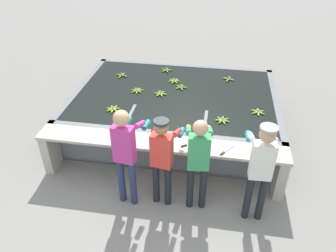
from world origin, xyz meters
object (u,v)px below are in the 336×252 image
at_px(worker_0, 125,149).
at_px(banana_bunch_floating_4, 113,109).
at_px(worker_3, 261,165).
at_px(banana_bunch_floating_7, 122,75).
at_px(banana_bunch_floating_2, 166,70).
at_px(worker_1, 162,155).
at_px(worker_2, 198,157).
at_px(banana_bunch_floating_6, 229,79).
at_px(knife_1, 188,145).
at_px(banana_bunch_floating_1, 160,94).
at_px(banana_bunch_floating_9, 258,112).
at_px(banana_bunch_floating_5, 137,91).
at_px(banana_bunch_floating_8, 174,81).
at_px(banana_bunch_floating_3, 181,87).
at_px(knife_0, 225,151).
at_px(banana_bunch_floating_0, 222,120).

height_order(worker_0, banana_bunch_floating_4, worker_0).
bearing_deg(worker_3, banana_bunch_floating_7, 134.57).
height_order(worker_3, banana_bunch_floating_2, worker_3).
bearing_deg(worker_1, worker_3, -3.61).
bearing_deg(worker_2, worker_3, -6.04).
relative_size(banana_bunch_floating_6, knife_1, 0.89).
bearing_deg(banana_bunch_floating_1, banana_bunch_floating_9, -12.05).
distance_m(worker_0, worker_2, 1.10).
xyz_separation_m(banana_bunch_floating_7, banana_bunch_floating_9, (3.00, -1.15, -0.00)).
distance_m(banana_bunch_floating_2, banana_bunch_floating_5, 1.20).
relative_size(worker_2, banana_bunch_floating_8, 5.86).
xyz_separation_m(banana_bunch_floating_3, banana_bunch_floating_6, (1.01, 0.57, 0.00)).
relative_size(worker_3, banana_bunch_floating_3, 6.18).
bearing_deg(banana_bunch_floating_9, knife_0, -114.31).
relative_size(banana_bunch_floating_1, knife_1, 0.89).
height_order(banana_bunch_floating_1, banana_bunch_floating_6, same).
height_order(banana_bunch_floating_4, knife_1, banana_bunch_floating_4).
bearing_deg(worker_0, banana_bunch_floating_8, 83.73).
bearing_deg(knife_0, knife_1, 172.55).
xyz_separation_m(worker_2, banana_bunch_floating_5, (-1.48, 2.18, -0.15)).
height_order(worker_2, banana_bunch_floating_1, worker_2).
bearing_deg(banana_bunch_floating_5, knife_0, -43.44).
xyz_separation_m(worker_2, banana_bunch_floating_7, (-2.01, 2.85, -0.15)).
relative_size(banana_bunch_floating_5, banana_bunch_floating_6, 1.01).
bearing_deg(worker_1, banana_bunch_floating_0, 56.46).
relative_size(worker_0, banana_bunch_floating_9, 6.21).
height_order(banana_bunch_floating_1, banana_bunch_floating_8, same).
bearing_deg(banana_bunch_floating_2, banana_bunch_floating_0, -55.27).
bearing_deg(banana_bunch_floating_1, worker_0, -93.16).
bearing_deg(knife_0, worker_3, -45.24).
distance_m(worker_2, banana_bunch_floating_7, 3.50).
bearing_deg(banana_bunch_floating_9, banana_bunch_floating_7, 159.10).
xyz_separation_m(worker_1, banana_bunch_floating_8, (-0.24, 2.78, -0.13)).
distance_m(banana_bunch_floating_4, banana_bunch_floating_6, 2.76).
xyz_separation_m(worker_1, banana_bunch_floating_6, (0.96, 3.06, -0.12)).
xyz_separation_m(banana_bunch_floating_9, knife_0, (-0.59, -1.31, -0.01)).
relative_size(banana_bunch_floating_0, banana_bunch_floating_2, 1.02).
distance_m(banana_bunch_floating_8, knife_0, 2.65).
bearing_deg(banana_bunch_floating_5, worker_3, -43.82).
relative_size(banana_bunch_floating_3, banana_bunch_floating_5, 0.99).
height_order(banana_bunch_floating_0, banana_bunch_floating_8, same).
bearing_deg(worker_3, banana_bunch_floating_1, 129.95).
distance_m(banana_bunch_floating_0, banana_bunch_floating_8, 1.83).
bearing_deg(banana_bunch_floating_0, banana_bunch_floating_7, 146.68).
xyz_separation_m(banana_bunch_floating_4, banana_bunch_floating_5, (0.28, 0.81, 0.00)).
relative_size(worker_1, worker_2, 0.97).
xyz_separation_m(banana_bunch_floating_0, banana_bunch_floating_1, (-1.30, 0.81, 0.00)).
distance_m(worker_0, banana_bunch_floating_2, 3.39).
xyz_separation_m(worker_2, knife_0, (0.40, 0.40, -0.15)).
distance_m(worker_3, banana_bunch_floating_1, 2.90).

